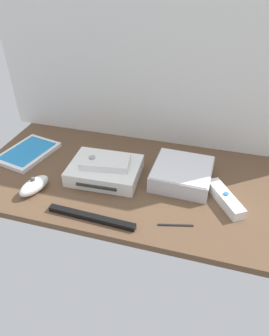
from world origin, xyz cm
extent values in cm
cube|color=brown|center=(0.00, 0.00, -1.00)|extent=(100.00, 48.00, 2.00)
cube|color=silver|center=(0.00, 24.60, 32.00)|extent=(110.00, 1.20, 64.00)
cube|color=white|center=(-9.02, -1.19, 2.20)|extent=(21.65, 16.87, 4.40)
cube|color=#2D2D2D|center=(-8.68, -9.38, 2.20)|extent=(12.01, 1.10, 0.80)
cube|color=silver|center=(13.92, 2.95, 2.50)|extent=(17.54, 17.54, 5.00)
cube|color=silver|center=(13.92, 2.95, 5.15)|extent=(16.84, 16.84, 0.30)
cube|color=white|center=(-38.64, 3.17, 0.70)|extent=(17.14, 21.35, 1.40)
cube|color=#2384CC|center=(-38.64, 3.17, 1.48)|extent=(14.21, 18.25, 0.16)
cube|color=white|center=(26.85, -3.64, 1.50)|extent=(11.11, 14.36, 3.00)
cylinder|color=#387FDB|center=(26.85, -3.64, 3.20)|extent=(1.40, 1.40, 0.40)
ellipsoid|color=white|center=(-26.05, -13.57, 2.00)|extent=(7.12, 10.85, 4.00)
sphere|color=#4C4C4C|center=(-26.05, -13.57, 4.40)|extent=(1.40, 1.40, 1.40)
cube|color=white|center=(-8.73, -1.20, 5.40)|extent=(15.42, 10.04, 2.00)
cylinder|color=#99999E|center=(-12.68, -1.80, 6.60)|extent=(2.27, 2.27, 0.40)
cube|color=black|center=(-6.05, -19.65, 0.70)|extent=(24.05, 2.77, 1.40)
cylinder|color=black|center=(15.36, -15.88, 0.35)|extent=(8.91, 2.82, 0.70)
camera|label=1|loc=(20.12, -70.89, 57.05)|focal=32.58mm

